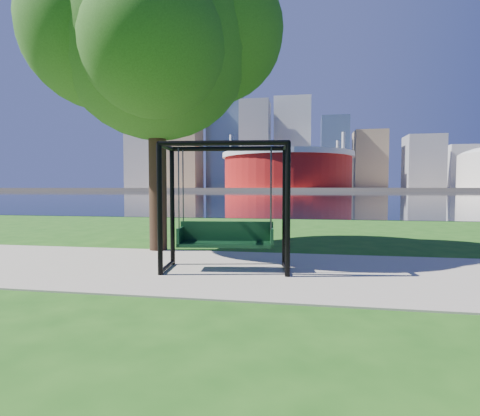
# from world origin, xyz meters

# --- Properties ---
(ground) EXTENTS (900.00, 900.00, 0.00)m
(ground) POSITION_xyz_m (0.00, 0.00, 0.00)
(ground) COLOR #1E5114
(ground) RESTS_ON ground
(path) EXTENTS (120.00, 4.00, 0.03)m
(path) POSITION_xyz_m (0.00, -0.50, 0.01)
(path) COLOR #9E937F
(path) RESTS_ON ground
(river) EXTENTS (900.00, 180.00, 0.02)m
(river) POSITION_xyz_m (0.00, 102.00, 0.01)
(river) COLOR black
(river) RESTS_ON ground
(far_bank) EXTENTS (900.00, 228.00, 2.00)m
(far_bank) POSITION_xyz_m (0.00, 306.00, 1.00)
(far_bank) COLOR #937F60
(far_bank) RESTS_ON ground
(stadium) EXTENTS (83.00, 83.00, 32.00)m
(stadium) POSITION_xyz_m (-10.00, 235.00, 14.23)
(stadium) COLOR maroon
(stadium) RESTS_ON far_bank
(skyline) EXTENTS (392.00, 66.00, 96.50)m
(skyline) POSITION_xyz_m (-4.27, 319.39, 35.89)
(skyline) COLOR gray
(skyline) RESTS_ON far_bank
(swing) EXTENTS (2.50, 1.30, 2.46)m
(swing) POSITION_xyz_m (-0.15, -0.57, 1.19)
(swing) COLOR black
(swing) RESTS_ON ground
(park_tree) EXTENTS (6.28, 5.67, 7.80)m
(park_tree) POSITION_xyz_m (-2.41, 1.52, 5.42)
(park_tree) COLOR black
(park_tree) RESTS_ON ground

